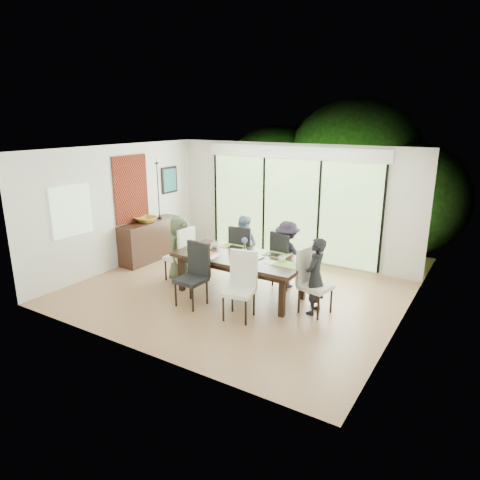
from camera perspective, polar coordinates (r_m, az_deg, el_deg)
The scene contains 62 objects.
floor at distance 8.28m, azimuth -0.92°, elevation -7.10°, with size 6.00×5.00×0.01m, color brown.
ceiling at distance 7.64m, azimuth -1.01°, elevation 11.94°, with size 6.00×5.00×0.01m, color white.
wall_back at distance 10.00m, azimuth 6.87°, elevation 4.98°, with size 6.00×0.02×2.70m, color silver.
wall_front at distance 5.98m, azimuth -14.11°, elevation -2.99°, with size 6.00×0.02×2.70m, color silver.
wall_left at distance 9.77m, azimuth -16.01°, elevation 4.21°, with size 0.02×5.00×2.70m, color silver.
wall_right at distance 6.77m, azimuth 21.00°, elevation -1.37°, with size 0.02×5.00×2.70m, color white.
glass_doors at distance 10.00m, azimuth 6.75°, elevation 4.10°, with size 4.20×0.02×2.30m, color #598C3F.
blinds_header at distance 9.80m, azimuth 6.97°, elevation 11.54°, with size 4.40×0.06×0.28m, color white.
mullion_a at distance 11.02m, azimuth -3.23°, elevation 5.30°, with size 0.05×0.04×2.30m, color black.
mullion_b at distance 10.30m, azimuth 3.19°, elevation 4.53°, with size 0.05×0.04×2.30m, color black.
mullion_c at distance 9.72m, azimuth 10.46°, elevation 3.59°, with size 0.05×0.04×2.30m, color black.
mullion_d at distance 9.32m, azimuth 18.48°, elevation 2.49°, with size 0.05×0.04×2.30m, color black.
side_window at distance 8.97m, azimuth -21.54°, elevation 3.66°, with size 0.02×0.90×1.00m, color #8CAD7F.
deck at distance 11.13m, azimuth 8.59°, elevation -1.38°, with size 6.00×1.80×0.10m, color brown.
rail_top at distance 11.69m, azimuth 10.28°, elevation 2.43°, with size 6.00×0.08×0.06m, color brown.
foliage_left at distance 13.15m, azimuth 4.77°, elevation 8.08°, with size 3.20×3.20×3.20m, color #14380F.
foliage_mid at distance 12.84m, azimuth 14.94°, elevation 9.03°, with size 4.00×4.00×4.00m, color #14380F.
foliage_right at distance 11.73m, azimuth 21.99°, elevation 5.11°, with size 2.80×2.80×2.80m, color #14380F.
foliage_far at distance 13.84m, azimuth 11.77°, elevation 8.95°, with size 3.60×3.60×3.60m, color #14380F.
table_top at distance 7.95m, azimuth 0.11°, elevation -2.31°, with size 2.49×1.14×0.06m, color black.
table_apron at distance 7.98m, azimuth 0.11°, elevation -2.95°, with size 2.28×0.93×0.10m, color black.
table_leg_fl at distance 8.35m, azimuth -7.79°, elevation -4.38°, with size 0.09×0.09×0.71m, color black.
table_leg_fr at distance 7.25m, azimuth 5.63°, elevation -7.55°, with size 0.09×0.09×0.71m, color black.
table_leg_bl at distance 8.99m, azimuth -4.32°, elevation -2.78°, with size 0.09×0.09×0.71m, color black.
table_leg_br at distance 7.98m, azimuth 8.39°, elevation -5.40°, with size 0.09×0.09×0.71m, color black.
chair_left_end at distance 8.85m, azimuth -8.18°, elevation -1.76°, with size 0.48×0.48×1.14m, color white, non-canonical shape.
chair_right_end at distance 7.38m, azimuth 10.10°, elevation -5.51°, with size 0.48×0.48×1.14m, color silver, non-canonical shape.
chair_far_left at distance 8.92m, azimuth 0.52°, elevation -1.44°, with size 0.48×0.48×1.14m, color black, non-canonical shape.
chair_far_right at distance 8.47m, azimuth 6.31°, elevation -2.51°, with size 0.48×0.48×1.14m, color black, non-canonical shape.
chair_near_left at distance 7.62m, azimuth -6.57°, elevation -4.68°, with size 0.48×0.48×1.14m, color black, non-canonical shape.
chair_near_right at distance 7.07m, azimuth -0.16°, elevation -6.23°, with size 0.48×0.48×1.14m, color white, non-canonical shape.
person_left_end at distance 8.81m, azimuth -8.11°, elevation -1.17°, with size 0.62×0.39×1.34m, color #465337.
person_right_end at distance 7.36m, azimuth 9.99°, elevation -4.77°, with size 0.62×0.39×1.34m, color black.
person_far_left at distance 8.88m, azimuth 0.45°, elevation -0.87°, with size 0.62×0.39×1.34m, color #7A9AB0.
person_far_right at distance 8.42m, azimuth 6.27°, elevation -1.91°, with size 0.62×0.39×1.34m, color #231C2A.
placemat_left at distance 8.46m, azimuth -5.37°, elevation -1.01°, with size 0.46×0.33×0.01m, color olive.
placemat_right at distance 7.51m, azimuth 6.29°, elevation -3.26°, with size 0.46×0.33×0.01m, color #70A33A.
placemat_far_l at distance 8.50m, azimuth -1.06°, elevation -0.87°, with size 0.46×0.33×0.01m, color #95B942.
placemat_far_r at distance 8.02m, azimuth 4.96°, elevation -1.96°, with size 0.46×0.33×0.01m, color olive.
placemat_paper at distance 8.00m, azimuth -4.38°, elevation -1.99°, with size 0.46×0.33×0.01m, color white.
tablet_far_l at distance 8.40m, azimuth -0.67°, elevation -1.00°, with size 0.27×0.19×0.01m, color black.
tablet_far_r at distance 8.00m, azimuth 4.48°, elevation -1.94°, with size 0.25×0.18×0.01m, color black.
papers at distance 7.58m, azimuth 4.42°, elevation -3.05°, with size 0.31×0.23×0.00m, color white.
platter_base at distance 8.00m, azimuth -4.38°, elevation -1.89°, with size 0.27×0.27×0.02m, color white.
platter_snacks at distance 7.99m, azimuth -4.39°, elevation -1.76°, with size 0.21×0.21×0.01m, color #D46219.
vase at distance 7.94m, azimuth 0.60°, elevation -1.64°, with size 0.08×0.08×0.12m, color silver.
hyacinth_stems at distance 7.90m, azimuth 0.61°, elevation -0.78°, with size 0.04×0.04×0.17m, color #337226.
hyacinth_blooms at distance 7.87m, azimuth 0.61°, elevation -0.06°, with size 0.11×0.11×0.11m, color #5053CA.
laptop at distance 8.32m, azimuth -5.24°, elevation -1.22°, with size 0.34×0.22×0.03m, color silver.
cup_a at distance 8.42m, azimuth -3.41°, elevation -0.72°, with size 0.13×0.13×0.10m, color white.
cup_b at distance 7.77m, azimuth 0.66°, elevation -2.14°, with size 0.10×0.10×0.10m, color white.
cup_c at distance 7.65m, azimuth 5.61°, elevation -2.52°, with size 0.13×0.13×0.10m, color white.
book at distance 7.86m, azimuth 1.85°, elevation -2.24°, with size 0.17×0.23×0.02m, color white.
sideboard at distance 10.28m, azimuth -11.85°, elevation -0.04°, with size 0.46×1.65×0.93m, color black.
bowl at distance 10.08m, azimuth -12.40°, elevation 2.68°, with size 0.49×0.49×0.12m, color olive.
candlestick_base at distance 10.40m, azimuth -10.68°, elevation 2.97°, with size 0.10×0.10×0.04m, color black.
candlestick_shaft at distance 10.28m, azimuth -10.86°, elevation 6.50°, with size 0.02×0.02×1.29m, color black.
candlestick_pan at distance 10.19m, azimuth -11.05°, elevation 10.04°, with size 0.10×0.10×0.03m, color black.
candle at distance 10.19m, azimuth -11.07°, elevation 10.38°, with size 0.04×0.04×0.10m, color silver.
tapestry at distance 9.95m, azimuth -14.31°, elevation 6.59°, with size 0.02×1.00×1.50m, color maroon.
art_frame at distance 10.87m, azimuth -9.39°, elevation 7.90°, with size 0.03×0.55×0.65m, color black.
art_canvas at distance 10.86m, azimuth -9.31°, elevation 7.90°, with size 0.01×0.45×0.55m, color #1C5A5A.
Camera 1 is at (4.13, -6.40, 3.25)m, focal length 32.00 mm.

